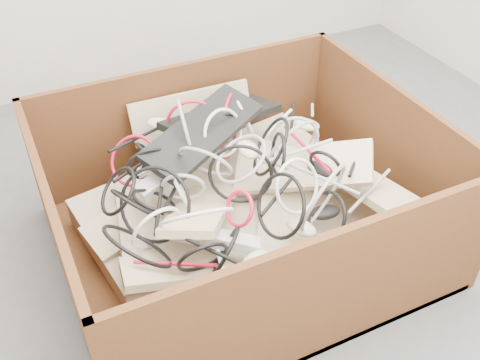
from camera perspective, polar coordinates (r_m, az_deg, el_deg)
name	(u,v)px	position (r m, az deg, el deg)	size (l,w,h in m)	color
ground	(296,238)	(2.16, 5.74, -5.84)	(3.00, 3.00, 0.00)	#4D4C4F
cardboard_box	(238,221)	(2.03, -0.23, -4.19)	(1.27, 1.06, 0.53)	#3A250E
keyboard_pile	(244,178)	(1.96, 0.41, 0.20)	(1.15, 0.97, 0.40)	#C6B18C
mice_scatter	(259,178)	(1.89, 1.93, 0.18)	(0.75, 0.79, 0.22)	beige
power_strip_left	(178,166)	(1.88, -6.27, 1.40)	(0.32, 0.06, 0.04)	silver
power_strip_right	(216,238)	(1.70, -2.49, -5.94)	(0.27, 0.05, 0.04)	silver
vga_plug	(327,155)	(2.00, 8.86, 2.48)	(0.04, 0.04, 0.02)	#0B20A8
cable_tangle	(217,174)	(1.81, -2.34, 0.65)	(1.05, 0.83, 0.40)	black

